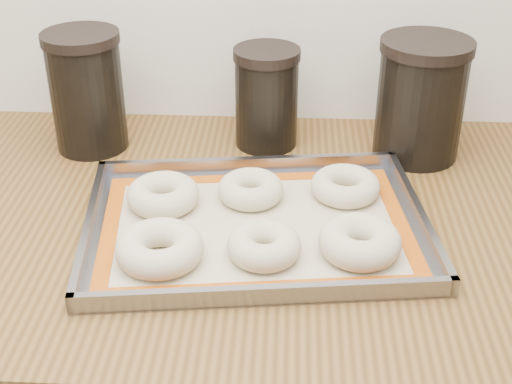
# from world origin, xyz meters

# --- Properties ---
(countertop) EXTENTS (3.06, 0.68, 0.04)m
(countertop) POSITION_xyz_m (0.00, 1.68, 0.88)
(countertop) COLOR brown
(countertop) RESTS_ON cabinet
(baking_tray) EXTENTS (0.50, 0.38, 0.03)m
(baking_tray) POSITION_xyz_m (-0.05, 1.63, 0.91)
(baking_tray) COLOR gray
(baking_tray) RESTS_ON countertop
(baking_mat) EXTENTS (0.45, 0.34, 0.00)m
(baking_mat) POSITION_xyz_m (-0.05, 1.63, 0.90)
(baking_mat) COLOR #C6B793
(baking_mat) RESTS_ON baking_tray
(bagel_front_left) EXTENTS (0.12, 0.12, 0.04)m
(bagel_front_left) POSITION_xyz_m (-0.17, 1.55, 0.92)
(bagel_front_left) COLOR beige
(bagel_front_left) RESTS_ON baking_mat
(bagel_front_mid) EXTENTS (0.12, 0.12, 0.04)m
(bagel_front_mid) POSITION_xyz_m (-0.04, 1.56, 0.92)
(bagel_front_mid) COLOR beige
(bagel_front_mid) RESTS_ON baking_mat
(bagel_front_right) EXTENTS (0.11, 0.11, 0.04)m
(bagel_front_right) POSITION_xyz_m (0.08, 1.57, 0.92)
(bagel_front_right) COLOR beige
(bagel_front_right) RESTS_ON baking_mat
(bagel_back_left) EXTENTS (0.13, 0.13, 0.04)m
(bagel_back_left) POSITION_xyz_m (-0.19, 1.68, 0.92)
(bagel_back_left) COLOR beige
(bagel_back_left) RESTS_ON baking_mat
(bagel_back_mid) EXTENTS (0.10, 0.10, 0.03)m
(bagel_back_mid) POSITION_xyz_m (-0.06, 1.70, 0.92)
(bagel_back_mid) COLOR beige
(bagel_back_mid) RESTS_ON baking_mat
(bagel_back_right) EXTENTS (0.11, 0.11, 0.03)m
(bagel_back_right) POSITION_xyz_m (0.07, 1.72, 0.92)
(bagel_back_right) COLOR beige
(bagel_back_right) RESTS_ON baking_mat
(canister_left) EXTENTS (0.12, 0.12, 0.20)m
(canister_left) POSITION_xyz_m (-0.34, 1.87, 1.00)
(canister_left) COLOR black
(canister_left) RESTS_ON countertop
(canister_mid) EXTENTS (0.11, 0.11, 0.17)m
(canister_mid) POSITION_xyz_m (-0.05, 1.89, 0.98)
(canister_mid) COLOR black
(canister_mid) RESTS_ON countertop
(canister_right) EXTENTS (0.14, 0.14, 0.19)m
(canister_right) POSITION_xyz_m (0.20, 1.87, 1.00)
(canister_right) COLOR black
(canister_right) RESTS_ON countertop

